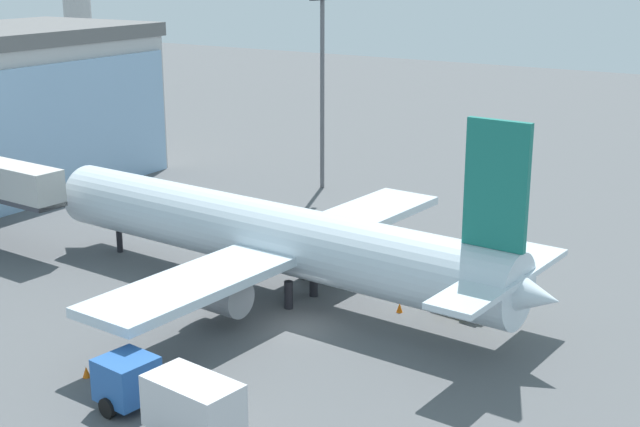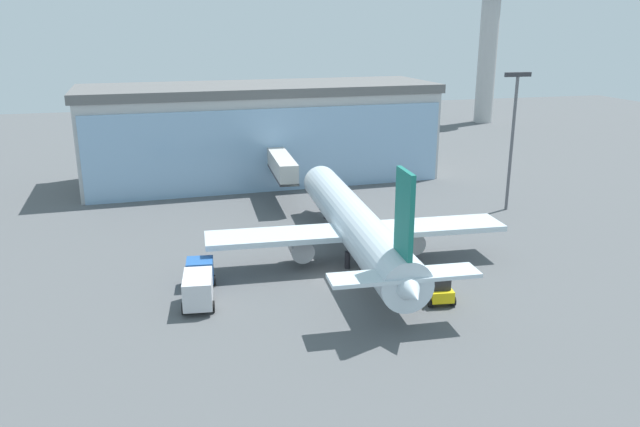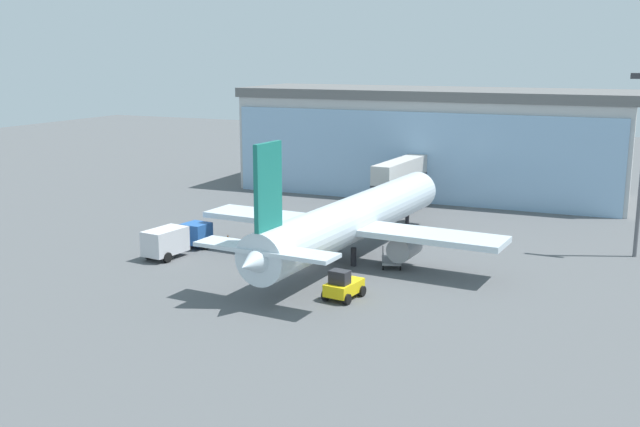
# 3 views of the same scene
# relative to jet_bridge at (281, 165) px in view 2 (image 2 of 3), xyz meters

# --- Properties ---
(ground) EXTENTS (240.00, 240.00, 0.00)m
(ground) POSITION_rel_jet_bridge_xyz_m (-0.42, -25.99, -4.58)
(ground) COLOR #545659
(terminal_building) EXTENTS (49.66, 17.09, 13.38)m
(terminal_building) POSITION_rel_jet_bridge_xyz_m (-0.42, 12.22, 2.11)
(terminal_building) COLOR #B5B5B5
(terminal_building) RESTS_ON ground
(jet_bridge) EXTENTS (2.93, 14.08, 5.95)m
(jet_bridge) POSITION_rel_jet_bridge_xyz_m (0.00, 0.00, 0.00)
(jet_bridge) COLOR beige
(jet_bridge) RESTS_ON ground
(control_tower) EXTENTS (8.54, 8.54, 32.95)m
(control_tower) POSITION_rel_jet_bridge_xyz_m (56.96, 52.89, 16.19)
(control_tower) COLOR #B1B1B1
(control_tower) RESTS_ON ground
(apron_light_mast) EXTENTS (3.20, 0.40, 16.15)m
(apron_light_mast) POSITION_rel_jet_bridge_xyz_m (25.39, -10.78, 5.18)
(apron_light_mast) COLOR #59595E
(apron_light_mast) RESTS_ON ground
(airplane) EXTENTS (27.81, 35.05, 11.73)m
(airplane) POSITION_rel_jet_bridge_xyz_m (2.67, -22.14, -1.07)
(airplane) COLOR silver
(airplane) RESTS_ON ground
(catering_truck) EXTENTS (3.14, 7.49, 2.65)m
(catering_truck) POSITION_rel_jet_bridge_xyz_m (-12.17, -27.59, -3.11)
(catering_truck) COLOR #2659A5
(catering_truck) RESTS_ON ground
(baggage_cart) EXTENTS (2.50, 3.19, 1.50)m
(baggage_cart) POSITION_rel_jet_bridge_xyz_m (6.73, -22.98, -4.08)
(baggage_cart) COLOR gray
(baggage_cart) RESTS_ON ground
(pushback_tug) EXTENTS (2.49, 3.39, 2.30)m
(pushback_tug) POSITION_rel_jet_bridge_xyz_m (6.38, -32.60, -3.60)
(pushback_tug) COLOR yellow
(pushback_tug) RESTS_ON ground
(safety_cone_nose) EXTENTS (0.36, 0.36, 0.55)m
(safety_cone_nose) POSITION_rel_jet_bridge_xyz_m (4.25, -29.55, -4.30)
(safety_cone_nose) COLOR orange
(safety_cone_nose) RESTS_ON ground
(safety_cone_wingtip) EXTENTS (0.36, 0.36, 0.55)m
(safety_cone_wingtip) POSITION_rel_jet_bridge_xyz_m (-10.80, -21.01, -4.30)
(safety_cone_wingtip) COLOR orange
(safety_cone_wingtip) RESTS_ON ground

